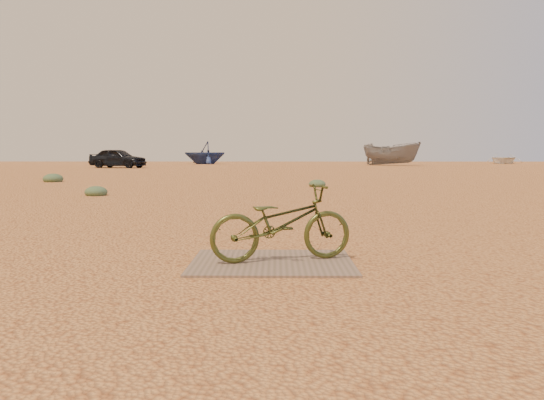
{
  "coord_description": "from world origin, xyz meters",
  "views": [
    {
      "loc": [
        0.13,
        -5.74,
        1.09
      ],
      "look_at": [
        0.09,
        -0.57,
        0.63
      ],
      "focal_mm": 35.0,
      "sensor_mm": 36.0,
      "label": 1
    }
  ],
  "objects_px": {
    "plywood_board": "(272,262)",
    "car": "(118,158)",
    "boat_mid_right": "(391,154)",
    "bicycle": "(281,223)",
    "boat_far_right": "(503,159)",
    "boat_far_left": "(205,153)"
  },
  "relations": [
    {
      "from": "car",
      "to": "boat_far_left",
      "type": "relative_size",
      "value": 0.99
    },
    {
      "from": "boat_far_left",
      "to": "boat_mid_right",
      "type": "xyz_separation_m",
      "value": [
        16.72,
        -5.38,
        -0.09
      ]
    },
    {
      "from": "car",
      "to": "boat_mid_right",
      "type": "distance_m",
      "value": 22.56
    },
    {
      "from": "car",
      "to": "boat_far_left",
      "type": "distance_m",
      "value": 13.52
    },
    {
      "from": "boat_mid_right",
      "to": "boat_far_left",
      "type": "bearing_deg",
      "value": 106.7
    },
    {
      "from": "bicycle",
      "to": "boat_mid_right",
      "type": "bearing_deg",
      "value": -29.25
    },
    {
      "from": "bicycle",
      "to": "boat_far_right",
      "type": "distance_m",
      "value": 53.53
    },
    {
      "from": "boat_far_left",
      "to": "boat_mid_right",
      "type": "bearing_deg",
      "value": 39.5
    },
    {
      "from": "car",
      "to": "boat_mid_right",
      "type": "relative_size",
      "value": 0.79
    },
    {
      "from": "bicycle",
      "to": "boat_far_left",
      "type": "relative_size",
      "value": 0.35
    },
    {
      "from": "boat_far_left",
      "to": "boat_mid_right",
      "type": "height_order",
      "value": "boat_far_left"
    },
    {
      "from": "bicycle",
      "to": "boat_far_left",
      "type": "height_order",
      "value": "boat_far_left"
    },
    {
      "from": "plywood_board",
      "to": "boat_far_right",
      "type": "xyz_separation_m",
      "value": [
        22.9,
        48.46,
        0.49
      ]
    },
    {
      "from": "plywood_board",
      "to": "car",
      "type": "xyz_separation_m",
      "value": [
        -11.42,
        33.13,
        0.69
      ]
    },
    {
      "from": "bicycle",
      "to": "boat_far_left",
      "type": "bearing_deg",
      "value": -7.04
    },
    {
      "from": "plywood_board",
      "to": "car",
      "type": "bearing_deg",
      "value": 109.02
    },
    {
      "from": "car",
      "to": "boat_mid_right",
      "type": "bearing_deg",
      "value": -55.37
    },
    {
      "from": "boat_far_left",
      "to": "boat_mid_right",
      "type": "relative_size",
      "value": 0.8
    },
    {
      "from": "boat_mid_right",
      "to": "boat_far_right",
      "type": "relative_size",
      "value": 1.08
    },
    {
      "from": "boat_far_right",
      "to": "boat_far_left",
      "type": "bearing_deg",
      "value": -147.57
    },
    {
      "from": "bicycle",
      "to": "car",
      "type": "bearing_deg",
      "value": 3.58
    },
    {
      "from": "bicycle",
      "to": "car",
      "type": "xyz_separation_m",
      "value": [
        -11.52,
        33.1,
        0.3
      ]
    }
  ]
}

